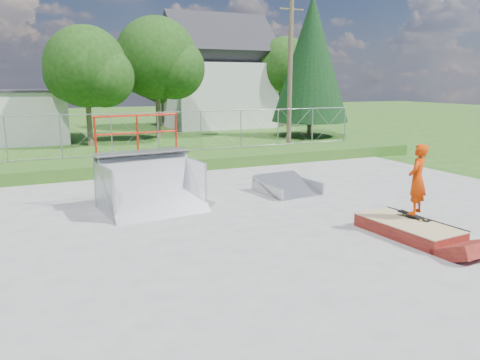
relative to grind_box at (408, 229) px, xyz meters
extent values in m
plane|color=#2C5217|center=(-2.79, 1.67, -0.18)|extent=(120.00, 120.00, 0.00)
cube|color=gray|center=(-2.79, 1.67, -0.16)|extent=(20.00, 16.00, 0.04)
cube|color=#2C5217|center=(-2.79, 11.17, 0.07)|extent=(24.00, 3.00, 0.50)
cube|color=maroon|center=(0.00, 0.00, -0.01)|extent=(1.35, 2.49, 0.34)
cube|color=tan|center=(0.00, 0.00, 0.17)|extent=(1.37, 2.51, 0.02)
cube|color=black|center=(0.36, 0.18, 0.22)|extent=(0.44, 0.82, 0.13)
imported|color=red|center=(0.36, 0.18, 1.07)|extent=(0.73, 0.64, 1.69)
cube|color=silver|center=(6.21, 27.67, 2.32)|extent=(8.00, 6.00, 5.00)
cube|color=#2A292E|center=(6.21, 27.67, 5.72)|extent=(8.40, 6.08, 6.08)
cylinder|color=brown|center=(4.71, 13.67, 3.82)|extent=(0.24, 0.24, 8.00)
cylinder|color=brown|center=(-4.79, 19.67, 1.04)|extent=(0.30, 0.30, 2.45)
sphere|color=#16380F|center=(-4.79, 19.67, 4.23)|extent=(4.48, 4.48, 4.48)
sphere|color=#16380F|center=(-3.95, 19.11, 3.67)|extent=(3.36, 3.36, 3.36)
cylinder|color=brown|center=(-0.29, 21.67, 1.22)|extent=(0.30, 0.30, 2.80)
sphere|color=#16380F|center=(-0.29, 21.67, 4.86)|extent=(5.12, 5.12, 5.12)
sphere|color=#16380F|center=(0.67, 21.03, 4.22)|extent=(3.84, 3.84, 3.84)
cylinder|color=brown|center=(11.21, 25.67, 1.13)|extent=(0.30, 0.30, 2.62)
sphere|color=#16380F|center=(11.21, 25.67, 4.54)|extent=(4.80, 4.80, 4.80)
sphere|color=#16380F|center=(12.11, 25.07, 3.94)|extent=(3.60, 3.60, 3.60)
cylinder|color=brown|center=(2.21, 29.67, 0.87)|extent=(0.30, 0.30, 2.10)
sphere|color=#16380F|center=(2.21, 29.67, 3.60)|extent=(3.84, 3.84, 3.84)
sphere|color=#16380F|center=(2.93, 29.19, 3.12)|extent=(2.88, 2.88, 2.88)
cylinder|color=brown|center=(9.21, 18.67, 0.42)|extent=(0.28, 0.28, 1.20)
cone|color=black|center=(9.21, 18.67, 4.87)|extent=(5.04, 5.04, 8.10)
camera|label=1|loc=(-7.98, -7.97, 3.41)|focal=35.00mm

